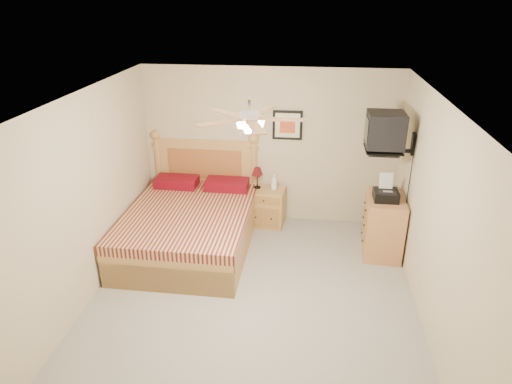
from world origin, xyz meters
The scene contains 17 objects.
floor centered at (0.00, 0.00, 0.00)m, with size 4.50×4.50×0.00m, color gray.
ceiling centered at (0.00, 0.00, 2.50)m, with size 4.00×4.50×0.04m, color white.
wall_back centered at (0.00, 2.25, 1.25)m, with size 4.00×0.04×2.50m, color #C5B591.
wall_front centered at (0.00, -2.25, 1.25)m, with size 4.00×0.04×2.50m, color #C5B591.
wall_left centered at (-2.00, 0.00, 1.25)m, with size 0.04×4.50×2.50m, color #C5B591.
wall_right centered at (2.00, 0.00, 1.25)m, with size 0.04×4.50×2.50m, color #C5B591.
bed centered at (-1.08, 1.12, 0.74)m, with size 1.74×2.28×1.48m, color tan, non-canonical shape.
nightstand centered at (-0.02, 2.00, 0.31)m, with size 0.57×0.43×0.62m, color #C68B41.
table_lamp centered at (-0.18, 2.06, 0.79)m, with size 0.19×0.19×0.35m, color #5C0F14, non-canonical shape.
lotion_bottle centered at (0.09, 2.02, 0.74)m, with size 0.10×0.10×0.25m, color white.
framed_picture centered at (0.27, 2.23, 1.62)m, with size 0.46×0.04×0.46m, color black.
dresser centered at (1.73, 1.32, 0.44)m, with size 0.52×0.74×0.88m, color #A27044.
fax_machine centered at (1.70, 1.26, 1.05)m, with size 0.33×0.35×0.35m, color black, non-canonical shape.
magazine_lower centered at (1.73, 1.57, 0.89)m, with size 0.20×0.27×0.03m, color #C1B49E.
magazine_upper centered at (1.75, 1.61, 0.91)m, with size 0.17×0.24×0.02m, color gray.
wall_tv centered at (1.75, 1.34, 1.81)m, with size 0.56×0.46×0.58m, color black, non-canonical shape.
ceiling_fan centered at (0.00, -0.20, 2.36)m, with size 1.14×1.14×0.28m, color white, non-canonical shape.
Camera 1 is at (0.59, -4.63, 3.55)m, focal length 32.00 mm.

